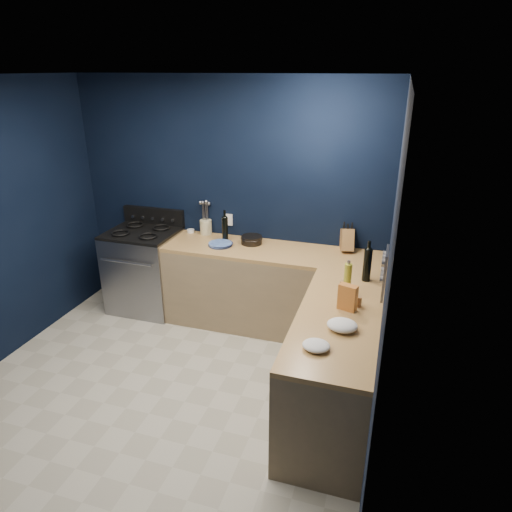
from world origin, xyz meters
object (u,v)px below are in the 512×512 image
at_px(plate_stack, 220,244).
at_px(crouton_bag, 348,297).
at_px(utensil_crock, 206,227).
at_px(knife_block, 347,240).
at_px(gas_range, 145,271).

distance_m(plate_stack, crouton_bag, 1.76).
xyz_separation_m(utensil_crock, crouton_bag, (1.74, -1.29, 0.02)).
bearing_deg(knife_block, gas_range, 173.29).
xyz_separation_m(gas_range, knife_block, (2.25, 0.25, 0.55)).
bearing_deg(utensil_crock, crouton_bag, -36.59).
xyz_separation_m(plate_stack, crouton_bag, (1.45, -0.99, 0.09)).
relative_size(plate_stack, utensil_crock, 1.51).
bearing_deg(plate_stack, crouton_bag, -34.43).
distance_m(knife_block, crouton_bag, 1.28).
bearing_deg(crouton_bag, utensil_crock, 160.51).
bearing_deg(gas_range, plate_stack, -1.60).
height_order(gas_range, utensil_crock, utensil_crock).
height_order(utensil_crock, crouton_bag, crouton_bag).
height_order(gas_range, knife_block, knife_block).
height_order(gas_range, plate_stack, plate_stack).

